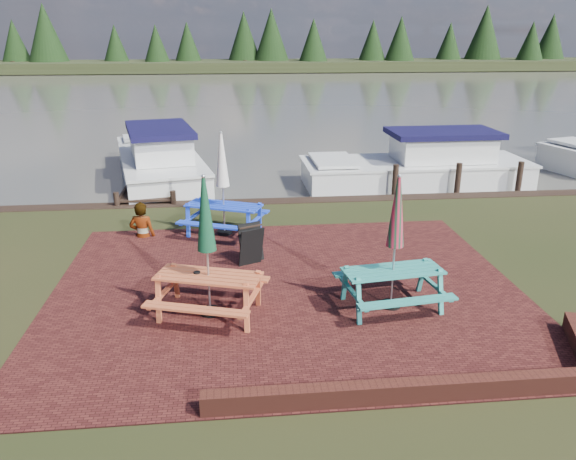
% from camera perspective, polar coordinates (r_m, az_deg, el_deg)
% --- Properties ---
extents(ground, '(120.00, 120.00, 0.00)m').
position_cam_1_polar(ground, '(10.06, 0.45, -8.58)').
color(ground, black).
rests_on(ground, ground).
extents(paving, '(9.00, 7.50, 0.02)m').
position_cam_1_polar(paving, '(10.94, -0.12, -6.07)').
color(paving, '#351211').
rests_on(paving, ground).
extents(brick_wall, '(6.21, 1.79, 0.30)m').
position_cam_1_polar(brick_wall, '(8.48, 17.41, -14.30)').
color(brick_wall, '#4C1E16').
rests_on(brick_wall, ground).
extents(water, '(120.00, 60.00, 0.02)m').
position_cam_1_polar(water, '(46.07, -4.71, 13.64)').
color(water, '#4B4740').
rests_on(water, ground).
extents(far_treeline, '(120.00, 10.00, 8.10)m').
position_cam_1_polar(far_treeline, '(74.83, -5.35, 18.42)').
color(far_treeline, black).
rests_on(far_treeline, ground).
extents(picnic_table_teal, '(1.96, 1.79, 2.45)m').
position_cam_1_polar(picnic_table_teal, '(10.11, 10.66, -3.39)').
color(picnic_table_teal, teal).
rests_on(picnic_table_teal, ground).
extents(picnic_table_red, '(2.22, 2.09, 2.52)m').
position_cam_1_polar(picnic_table_red, '(9.78, -8.12, -3.92)').
color(picnic_table_red, '#C95B33').
rests_on(picnic_table_red, ground).
extents(picnic_table_blue, '(2.30, 2.19, 2.52)m').
position_cam_1_polar(picnic_table_blue, '(13.67, -6.58, 3.04)').
color(picnic_table_blue, blue).
rests_on(picnic_table_blue, ground).
extents(chalkboard, '(0.57, 0.70, 0.86)m').
position_cam_1_polar(chalkboard, '(12.00, -3.76, -1.48)').
color(chalkboard, black).
rests_on(chalkboard, ground).
extents(jetty, '(1.76, 9.08, 1.00)m').
position_cam_1_polar(jetty, '(20.77, -12.72, 6.23)').
color(jetty, black).
rests_on(jetty, ground).
extents(boat_jetty, '(4.04, 7.79, 2.15)m').
position_cam_1_polar(boat_jetty, '(20.11, -12.90, 6.75)').
color(boat_jetty, silver).
rests_on(boat_jetty, ground).
extents(boat_near, '(7.52, 2.69, 2.03)m').
position_cam_1_polar(boat_near, '(19.37, 13.25, 6.13)').
color(boat_near, silver).
rests_on(boat_near, ground).
extents(person, '(0.70, 0.52, 1.74)m').
position_cam_1_polar(person, '(13.87, -14.82, 2.68)').
color(person, gray).
rests_on(person, ground).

